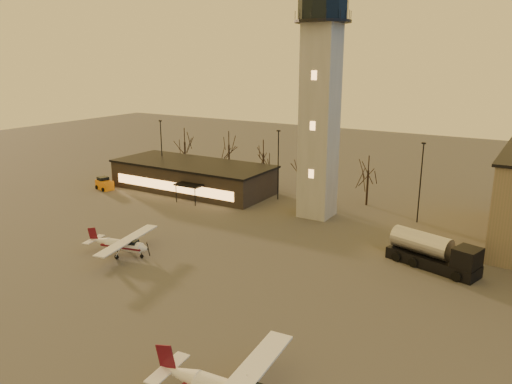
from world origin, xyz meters
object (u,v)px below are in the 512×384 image
(terminal, at_px, (193,176))
(cessna_rear, at_px, (125,247))
(control_tower, at_px, (321,89))
(fuel_truck, at_px, (432,255))
(service_cart, at_px, (104,185))

(terminal, relative_size, cessna_rear, 2.60)
(control_tower, xyz_separation_m, fuel_truck, (16.71, -9.36, -15.00))
(fuel_truck, distance_m, service_cart, 50.96)
(control_tower, height_order, fuel_truck, control_tower)
(terminal, xyz_separation_m, service_cart, (-12.07, -7.03, -1.42))
(control_tower, xyz_separation_m, cessna_rear, (-11.27, -22.95, -15.41))
(control_tower, bearing_deg, cessna_rear, -116.16)
(cessna_rear, relative_size, fuel_truck, 1.04)
(service_cart, bearing_deg, cessna_rear, -23.92)
(control_tower, relative_size, service_cart, 9.65)
(terminal, relative_size, service_cart, 7.52)
(cessna_rear, xyz_separation_m, service_cart, (-22.79, 17.90, -0.18))
(terminal, bearing_deg, fuel_truck, -16.33)
(cessna_rear, xyz_separation_m, fuel_truck, (27.99, 13.59, 0.40))
(control_tower, distance_m, service_cart, 37.80)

